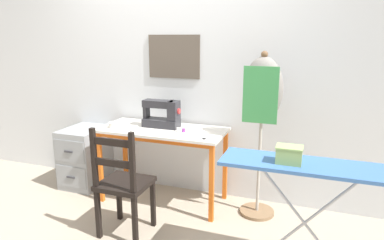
{
  "coord_description": "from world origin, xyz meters",
  "views": [
    {
      "loc": [
        1.36,
        -2.64,
        1.62
      ],
      "look_at": [
        0.32,
        0.25,
        0.87
      ],
      "focal_mm": 32.0,
      "sensor_mm": 36.0,
      "label": 1
    }
  ],
  "objects_px": {
    "fabric_bowl": "(114,125)",
    "filing_cabinet": "(86,156)",
    "thread_spool_near_machine": "(178,130)",
    "thread_spool_mid_table": "(184,130)",
    "dress_form": "(262,98)",
    "wooden_chair": "(123,184)",
    "sewing_machine": "(163,115)",
    "scissors": "(207,139)",
    "ironing_board": "(309,171)",
    "storage_box": "(289,155)"
  },
  "relations": [
    {
      "from": "fabric_bowl",
      "to": "filing_cabinet",
      "type": "distance_m",
      "value": 0.71
    },
    {
      "from": "thread_spool_near_machine",
      "to": "thread_spool_mid_table",
      "type": "relative_size",
      "value": 0.92
    },
    {
      "from": "dress_form",
      "to": "wooden_chair",
      "type": "bearing_deg",
      "value": -144.16
    },
    {
      "from": "thread_spool_near_machine",
      "to": "thread_spool_mid_table",
      "type": "bearing_deg",
      "value": 0.86
    },
    {
      "from": "dress_form",
      "to": "sewing_machine",
      "type": "bearing_deg",
      "value": 178.98
    },
    {
      "from": "scissors",
      "to": "ironing_board",
      "type": "relative_size",
      "value": 0.12
    },
    {
      "from": "fabric_bowl",
      "to": "storage_box",
      "type": "relative_size",
      "value": 0.67
    },
    {
      "from": "ironing_board",
      "to": "dress_form",
      "type": "bearing_deg",
      "value": 119.54
    },
    {
      "from": "sewing_machine",
      "to": "wooden_chair",
      "type": "height_order",
      "value": "sewing_machine"
    },
    {
      "from": "thread_spool_near_machine",
      "to": "storage_box",
      "type": "distance_m",
      "value": 1.27
    },
    {
      "from": "ironing_board",
      "to": "thread_spool_mid_table",
      "type": "bearing_deg",
      "value": 149.46
    },
    {
      "from": "wooden_chair",
      "to": "storage_box",
      "type": "bearing_deg",
      "value": -2.99
    },
    {
      "from": "filing_cabinet",
      "to": "dress_form",
      "type": "distance_m",
      "value": 2.08
    },
    {
      "from": "thread_spool_mid_table",
      "to": "wooden_chair",
      "type": "xyz_separation_m",
      "value": [
        -0.29,
        -0.63,
        -0.32
      ]
    },
    {
      "from": "thread_spool_near_machine",
      "to": "dress_form",
      "type": "bearing_deg",
      "value": 6.95
    },
    {
      "from": "filing_cabinet",
      "to": "storage_box",
      "type": "distance_m",
      "value": 2.43
    },
    {
      "from": "wooden_chair",
      "to": "ironing_board",
      "type": "height_order",
      "value": "wooden_chair"
    },
    {
      "from": "scissors",
      "to": "dress_form",
      "type": "height_order",
      "value": "dress_form"
    },
    {
      "from": "sewing_machine",
      "to": "ironing_board",
      "type": "bearing_deg",
      "value": -29.16
    },
    {
      "from": "fabric_bowl",
      "to": "ironing_board",
      "type": "distance_m",
      "value": 1.94
    },
    {
      "from": "sewing_machine",
      "to": "storage_box",
      "type": "xyz_separation_m",
      "value": [
        1.26,
        -0.8,
        0.0
      ]
    },
    {
      "from": "thread_spool_near_machine",
      "to": "storage_box",
      "type": "xyz_separation_m",
      "value": [
        1.05,
        -0.69,
        0.11
      ]
    },
    {
      "from": "scissors",
      "to": "dress_form",
      "type": "relative_size",
      "value": 0.09
    },
    {
      "from": "scissors",
      "to": "thread_spool_mid_table",
      "type": "relative_size",
      "value": 3.25
    },
    {
      "from": "scissors",
      "to": "wooden_chair",
      "type": "height_order",
      "value": "wooden_chair"
    },
    {
      "from": "storage_box",
      "to": "wooden_chair",
      "type": "bearing_deg",
      "value": 177.01
    },
    {
      "from": "scissors",
      "to": "thread_spool_near_machine",
      "type": "bearing_deg",
      "value": 157.88
    },
    {
      "from": "thread_spool_near_machine",
      "to": "scissors",
      "type": "bearing_deg",
      "value": -22.12
    },
    {
      "from": "dress_form",
      "to": "ironing_board",
      "type": "height_order",
      "value": "dress_form"
    },
    {
      "from": "scissors",
      "to": "storage_box",
      "type": "relative_size",
      "value": 0.81
    },
    {
      "from": "sewing_machine",
      "to": "fabric_bowl",
      "type": "height_order",
      "value": "sewing_machine"
    },
    {
      "from": "fabric_bowl",
      "to": "scissors",
      "type": "bearing_deg",
      "value": -4.08
    },
    {
      "from": "wooden_chair",
      "to": "ironing_board",
      "type": "distance_m",
      "value": 1.46
    },
    {
      "from": "sewing_machine",
      "to": "storage_box",
      "type": "relative_size",
      "value": 2.22
    },
    {
      "from": "sewing_machine",
      "to": "dress_form",
      "type": "bearing_deg",
      "value": -1.02
    },
    {
      "from": "fabric_bowl",
      "to": "wooden_chair",
      "type": "xyz_separation_m",
      "value": [
        0.42,
        -0.56,
        -0.33
      ]
    },
    {
      "from": "thread_spool_mid_table",
      "to": "filing_cabinet",
      "type": "height_order",
      "value": "thread_spool_mid_table"
    },
    {
      "from": "filing_cabinet",
      "to": "dress_form",
      "type": "xyz_separation_m",
      "value": [
        1.92,
        -0.02,
        0.78
      ]
    },
    {
      "from": "thread_spool_mid_table",
      "to": "wooden_chair",
      "type": "distance_m",
      "value": 0.76
    },
    {
      "from": "wooden_chair",
      "to": "sewing_machine",
      "type": "bearing_deg",
      "value": 87.42
    },
    {
      "from": "thread_spool_mid_table",
      "to": "thread_spool_near_machine",
      "type": "bearing_deg",
      "value": -179.14
    },
    {
      "from": "thread_spool_near_machine",
      "to": "wooden_chair",
      "type": "xyz_separation_m",
      "value": [
        -0.24,
        -0.62,
        -0.32
      ]
    },
    {
      "from": "sewing_machine",
      "to": "scissors",
      "type": "relative_size",
      "value": 2.75
    },
    {
      "from": "ironing_board",
      "to": "scissors",
      "type": "bearing_deg",
      "value": 148.13
    },
    {
      "from": "dress_form",
      "to": "ironing_board",
      "type": "xyz_separation_m",
      "value": [
        0.43,
        -0.76,
        -0.32
      ]
    },
    {
      "from": "sewing_machine",
      "to": "wooden_chair",
      "type": "bearing_deg",
      "value": -92.58
    },
    {
      "from": "scissors",
      "to": "storage_box",
      "type": "distance_m",
      "value": 0.92
    },
    {
      "from": "filing_cabinet",
      "to": "scissors",
      "type": "bearing_deg",
      "value": -9.48
    },
    {
      "from": "dress_form",
      "to": "storage_box",
      "type": "xyz_separation_m",
      "value": [
        0.3,
        -0.78,
        -0.22
      ]
    },
    {
      "from": "storage_box",
      "to": "filing_cabinet",
      "type": "bearing_deg",
      "value": 160.02
    }
  ]
}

